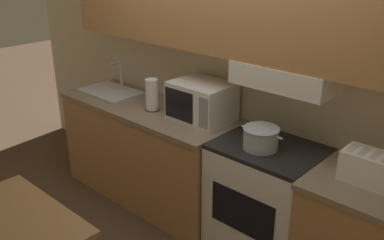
% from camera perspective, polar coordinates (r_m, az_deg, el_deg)
% --- Properties ---
extents(ground_plane, '(16.00, 16.00, 0.00)m').
position_cam_1_polar(ground_plane, '(3.98, 5.06, -11.83)').
color(ground_plane, '#4C3828').
extents(wall_back, '(5.58, 0.38, 2.55)m').
position_cam_1_polar(wall_back, '(3.30, 5.40, 10.51)').
color(wall_back, beige).
rests_on(wall_back, ground_plane).
extents(lower_counter_main, '(1.76, 0.65, 0.92)m').
position_cam_1_polar(lower_counter_main, '(3.97, -5.79, -4.27)').
color(lower_counter_main, '#B27A47').
rests_on(lower_counter_main, ground_plane).
extents(stove_range, '(0.74, 0.59, 0.92)m').
position_cam_1_polar(stove_range, '(3.28, 9.70, -10.74)').
color(stove_range, white).
rests_on(stove_range, ground_plane).
extents(cooking_pot, '(0.33, 0.26, 0.16)m').
position_cam_1_polar(cooking_pot, '(2.99, 9.18, -2.31)').
color(cooking_pot, '#B7BABF').
rests_on(cooking_pot, stove_range).
extents(microwave, '(0.47, 0.38, 0.31)m').
position_cam_1_polar(microwave, '(3.42, 1.33, 2.52)').
color(microwave, white).
rests_on(microwave, lower_counter_main).
extents(toaster, '(0.30, 0.20, 0.19)m').
position_cam_1_polar(toaster, '(2.74, 22.38, -5.86)').
color(toaster, white).
rests_on(toaster, lower_counter_right_stub).
extents(sink_basin, '(0.58, 0.39, 0.29)m').
position_cam_1_polar(sink_basin, '(4.17, -10.84, 3.79)').
color(sink_basin, '#B7BABF').
rests_on(sink_basin, lower_counter_main).
extents(paper_towel_roll, '(0.12, 0.12, 0.27)m').
position_cam_1_polar(paper_towel_roll, '(3.64, -5.36, 3.35)').
color(paper_towel_roll, black).
rests_on(paper_towel_roll, lower_counter_main).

